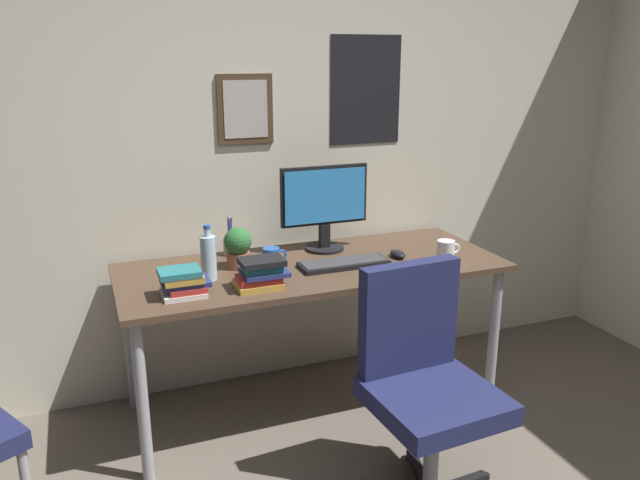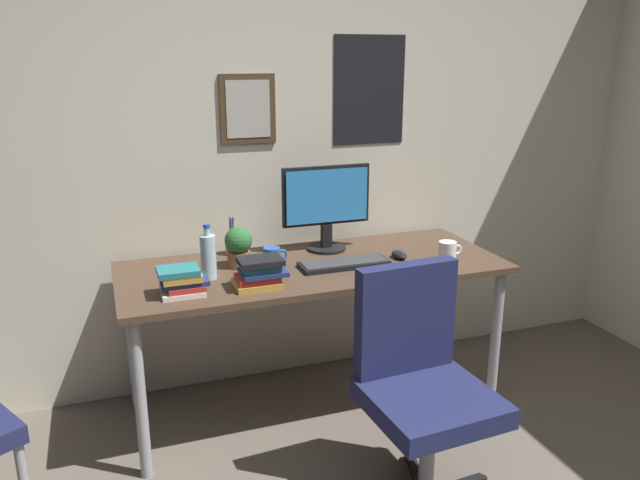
{
  "view_description": "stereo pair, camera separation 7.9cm",
  "coord_description": "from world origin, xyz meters",
  "px_view_note": "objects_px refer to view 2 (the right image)",
  "views": [
    {
      "loc": [
        -0.97,
        -0.96,
        1.72
      ],
      "look_at": [
        0.03,
        1.6,
        0.91
      ],
      "focal_mm": 35.17,
      "sensor_mm": 36.0,
      "label": 1
    },
    {
      "loc": [
        -0.89,
        -0.99,
        1.72
      ],
      "look_at": [
        0.03,
        1.6,
        0.91
      ],
      "focal_mm": 35.17,
      "sensor_mm": 36.0,
      "label": 2
    }
  ],
  "objects_px": {
    "computer_mouse": "(399,255)",
    "book_stack_right": "(259,273)",
    "office_chair": "(420,377)",
    "monitor": "(326,204)",
    "potted_plant": "(239,246)",
    "water_bottle": "(208,256)",
    "book_stack_left": "(182,281)",
    "pen_cup": "(232,244)",
    "keyboard": "(344,264)",
    "coffee_mug_far": "(272,256)",
    "coffee_mug_near": "(448,252)"
  },
  "relations": [
    {
      "from": "keyboard",
      "to": "book_stack_right",
      "type": "relative_size",
      "value": 1.92
    },
    {
      "from": "keyboard",
      "to": "pen_cup",
      "type": "relative_size",
      "value": 2.15
    },
    {
      "from": "pen_cup",
      "to": "book_stack_right",
      "type": "xyz_separation_m",
      "value": [
        0.02,
        -0.49,
        0.01
      ]
    },
    {
      "from": "water_bottle",
      "to": "book_stack_left",
      "type": "xyz_separation_m",
      "value": [
        -0.14,
        -0.16,
        -0.05
      ]
    },
    {
      "from": "monitor",
      "to": "potted_plant",
      "type": "bearing_deg",
      "value": -165.9
    },
    {
      "from": "office_chair",
      "to": "book_stack_left",
      "type": "height_order",
      "value": "office_chair"
    },
    {
      "from": "potted_plant",
      "to": "book_stack_left",
      "type": "bearing_deg",
      "value": -138.12
    },
    {
      "from": "office_chair",
      "to": "water_bottle",
      "type": "distance_m",
      "value": 1.06
    },
    {
      "from": "coffee_mug_near",
      "to": "potted_plant",
      "type": "relative_size",
      "value": 0.64
    },
    {
      "from": "monitor",
      "to": "book_stack_right",
      "type": "relative_size",
      "value": 2.06
    },
    {
      "from": "coffee_mug_far",
      "to": "book_stack_right",
      "type": "height_order",
      "value": "book_stack_right"
    },
    {
      "from": "pen_cup",
      "to": "office_chair",
      "type": "bearing_deg",
      "value": -64.93
    },
    {
      "from": "monitor",
      "to": "computer_mouse",
      "type": "height_order",
      "value": "monitor"
    },
    {
      "from": "monitor",
      "to": "book_stack_right",
      "type": "bearing_deg",
      "value": -137.79
    },
    {
      "from": "computer_mouse",
      "to": "book_stack_right",
      "type": "relative_size",
      "value": 0.49
    },
    {
      "from": "potted_plant",
      "to": "pen_cup",
      "type": "height_order",
      "value": "pen_cup"
    },
    {
      "from": "book_stack_right",
      "to": "monitor",
      "type": "bearing_deg",
      "value": 42.21
    },
    {
      "from": "water_bottle",
      "to": "potted_plant",
      "type": "distance_m",
      "value": 0.2
    },
    {
      "from": "keyboard",
      "to": "potted_plant",
      "type": "bearing_deg",
      "value": 161.23
    },
    {
      "from": "water_bottle",
      "to": "coffee_mug_far",
      "type": "bearing_deg",
      "value": 15.16
    },
    {
      "from": "office_chair",
      "to": "coffee_mug_near",
      "type": "height_order",
      "value": "office_chair"
    },
    {
      "from": "coffee_mug_far",
      "to": "computer_mouse",
      "type": "bearing_deg",
      "value": -10.2
    },
    {
      "from": "potted_plant",
      "to": "computer_mouse",
      "type": "bearing_deg",
      "value": -10.22
    },
    {
      "from": "monitor",
      "to": "potted_plant",
      "type": "distance_m",
      "value": 0.52
    },
    {
      "from": "water_bottle",
      "to": "book_stack_left",
      "type": "height_order",
      "value": "water_bottle"
    },
    {
      "from": "book_stack_right",
      "to": "keyboard",
      "type": "bearing_deg",
      "value": 16.66
    },
    {
      "from": "coffee_mug_far",
      "to": "pen_cup",
      "type": "xyz_separation_m",
      "value": [
        -0.15,
        0.23,
        0.01
      ]
    },
    {
      "from": "keyboard",
      "to": "computer_mouse",
      "type": "bearing_deg",
      "value": 4.08
    },
    {
      "from": "office_chair",
      "to": "monitor",
      "type": "xyz_separation_m",
      "value": [
        -0.02,
        0.99,
        0.47
      ]
    },
    {
      "from": "keyboard",
      "to": "computer_mouse",
      "type": "height_order",
      "value": "computer_mouse"
    },
    {
      "from": "office_chair",
      "to": "book_stack_right",
      "type": "height_order",
      "value": "office_chair"
    },
    {
      "from": "potted_plant",
      "to": "pen_cup",
      "type": "distance_m",
      "value": 0.21
    },
    {
      "from": "monitor",
      "to": "pen_cup",
      "type": "relative_size",
      "value": 2.3
    },
    {
      "from": "monitor",
      "to": "coffee_mug_near",
      "type": "distance_m",
      "value": 0.65
    },
    {
      "from": "office_chair",
      "to": "coffee_mug_near",
      "type": "distance_m",
      "value": 0.81
    },
    {
      "from": "water_bottle",
      "to": "office_chair",
      "type": "bearing_deg",
      "value": -48.29
    },
    {
      "from": "water_bottle",
      "to": "potted_plant",
      "type": "bearing_deg",
      "value": 35.19
    },
    {
      "from": "book_stack_left",
      "to": "computer_mouse",
      "type": "bearing_deg",
      "value": 6.92
    },
    {
      "from": "computer_mouse",
      "to": "potted_plant",
      "type": "bearing_deg",
      "value": 169.78
    },
    {
      "from": "water_bottle",
      "to": "book_stack_left",
      "type": "bearing_deg",
      "value": -131.73
    },
    {
      "from": "monitor",
      "to": "potted_plant",
      "type": "height_order",
      "value": "monitor"
    },
    {
      "from": "computer_mouse",
      "to": "coffee_mug_near",
      "type": "height_order",
      "value": "coffee_mug_near"
    },
    {
      "from": "potted_plant",
      "to": "coffee_mug_far",
      "type": "bearing_deg",
      "value": -10.28
    },
    {
      "from": "office_chair",
      "to": "computer_mouse",
      "type": "distance_m",
      "value": 0.81
    },
    {
      "from": "water_bottle",
      "to": "coffee_mug_far",
      "type": "height_order",
      "value": "water_bottle"
    },
    {
      "from": "book_stack_left",
      "to": "keyboard",
      "type": "bearing_deg",
      "value": 8.01
    },
    {
      "from": "computer_mouse",
      "to": "pen_cup",
      "type": "relative_size",
      "value": 0.55
    },
    {
      "from": "monitor",
      "to": "book_stack_left",
      "type": "relative_size",
      "value": 2.22
    },
    {
      "from": "coffee_mug_far",
      "to": "book_stack_left",
      "type": "bearing_deg",
      "value": -152.13
    },
    {
      "from": "computer_mouse",
      "to": "book_stack_right",
      "type": "bearing_deg",
      "value": -168.26
    }
  ]
}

